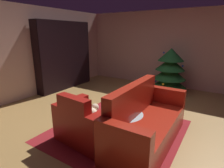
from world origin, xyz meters
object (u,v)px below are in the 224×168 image
object	(u,v)px
armchair_red	(86,124)
bottle_on_table	(126,104)
coffee_table	(124,116)
bookshelf_unit	(68,56)
couch_red	(146,124)
book_stack_on_table	(126,112)
decorated_tree	(170,71)

from	to	relation	value
armchair_red	bottle_on_table	size ratio (longest dim) A/B	3.90
coffee_table	bottle_on_table	distance (m)	0.23
bookshelf_unit	couch_red	distance (m)	3.92
couch_red	bottle_on_table	distance (m)	0.50
couch_red	bottle_on_table	world-z (taller)	couch_red
armchair_red	coffee_table	world-z (taller)	armchair_red
coffee_table	book_stack_on_table	distance (m)	0.09
armchair_red	bottle_on_table	xyz separation A→B (m)	(0.43, 0.62, 0.23)
coffee_table	book_stack_on_table	world-z (taller)	book_stack_on_table
couch_red	coffee_table	size ratio (longest dim) A/B	2.95
bottle_on_table	decorated_tree	world-z (taller)	decorated_tree
coffee_table	decorated_tree	size ratio (longest dim) A/B	0.48
armchair_red	bottle_on_table	bearing A→B (deg)	55.41
bookshelf_unit	decorated_tree	distance (m)	3.26
couch_red	decorated_tree	bearing A→B (deg)	98.37
armchair_red	book_stack_on_table	bearing A→B (deg)	41.93
armchair_red	couch_red	xyz separation A→B (m)	(0.86, 0.48, 0.03)
bookshelf_unit	armchair_red	world-z (taller)	bookshelf_unit
couch_red	decorated_tree	size ratio (longest dim) A/B	1.43
bookshelf_unit	book_stack_on_table	bearing A→B (deg)	-29.33
couch_red	book_stack_on_table	xyz separation A→B (m)	(-0.36, -0.03, 0.14)
bookshelf_unit	armchair_red	distance (m)	3.47
couch_red	decorated_tree	world-z (taller)	decorated_tree
book_stack_on_table	decorated_tree	bearing A→B (deg)	91.23
book_stack_on_table	bottle_on_table	size ratio (longest dim) A/B	0.85
bookshelf_unit	coffee_table	bearing A→B (deg)	-29.57
book_stack_on_table	coffee_table	bearing A→B (deg)	-170.82
armchair_red	bottle_on_table	world-z (taller)	armchair_red
couch_red	coffee_table	bearing A→B (deg)	-174.96
armchair_red	book_stack_on_table	xyz separation A→B (m)	(0.50, 0.45, 0.17)
book_stack_on_table	armchair_red	bearing A→B (deg)	-138.07
decorated_tree	armchair_red	bearing A→B (deg)	-97.54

